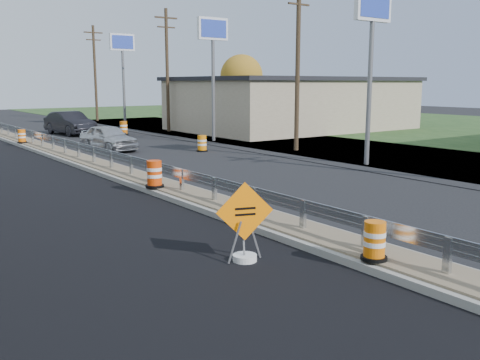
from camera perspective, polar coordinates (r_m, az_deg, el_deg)
ground at (r=16.59m, az=-2.73°, el=-2.90°), size 140.00×140.00×0.00m
grass_verge_far at (r=45.58m, az=22.72°, el=4.76°), size 40.00×120.00×0.03m
median at (r=23.54m, az=-13.53°, el=1.03°), size 1.60×55.00×0.23m
guardrail at (r=24.38m, az=-14.50°, el=2.76°), size 0.10×46.15×0.72m
retail_building_near at (r=44.91m, az=5.64°, el=8.17°), size 18.50×12.50×4.27m
pylon_sign_south at (r=25.59m, az=13.93°, el=16.04°), size 2.20×0.30×7.90m
pylon_sign_mid at (r=35.39m, az=-2.92°, el=14.64°), size 2.20×0.30×7.90m
pylon_sign_north at (r=47.69m, az=-12.44°, el=13.29°), size 2.20×0.30×7.90m
utility_pole_smid at (r=30.37m, az=6.18°, el=12.41°), size 1.90×0.26×9.40m
utility_pole_nmid at (r=42.69m, az=-7.77°, el=11.75°), size 1.90×0.26×9.40m
utility_pole_north at (r=56.32m, az=-15.21°, el=11.11°), size 1.90×0.26×9.40m
tree_far_yellow at (r=58.93m, az=0.16°, el=11.03°), size 4.62×4.62×6.86m
caution_sign at (r=11.50m, az=0.51°, el=-6.59°), size 1.19×0.53×1.74m
barrel_median_near at (r=11.26m, az=14.15°, el=-6.37°), size 0.54×0.54×0.80m
barrel_median_mid at (r=18.67m, az=-9.12°, el=0.59°), size 0.63×0.63×0.93m
barrel_median_far at (r=34.91m, az=-22.25°, el=4.32°), size 0.55×0.55×0.80m
barrel_shoulder_near at (r=30.11m, az=-4.07°, el=3.88°), size 0.62×0.62×0.91m
barrel_shoulder_mid at (r=40.85m, az=-12.31°, el=5.42°), size 0.68×0.68×1.00m
car_silver at (r=31.42m, az=-13.86°, el=4.42°), size 2.29×4.48×1.46m
car_dark_mid at (r=41.92m, az=-17.69°, el=5.80°), size 2.49×5.39×1.71m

